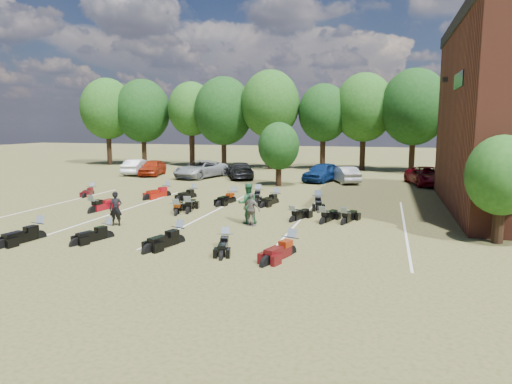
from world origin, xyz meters
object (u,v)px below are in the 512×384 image
(person_black, at_px, (116,209))
(person_grey, at_px, (252,210))
(person_green, at_px, (248,203))
(motorcycle_3, at_px, (225,248))
(car_4, at_px, (322,172))
(car_0, at_px, (153,168))
(motorcycle_7, at_px, (93,213))
(motorcycle_14, at_px, (92,194))

(person_black, height_order, person_grey, person_black)
(person_green, xyz_separation_m, motorcycle_3, (0.47, -4.52, -0.98))
(car_4, relative_size, person_grey, 2.92)
(car_0, xyz_separation_m, motorcycle_7, (5.77, -17.24, -0.74))
(person_green, bearing_deg, person_grey, 98.22)
(person_grey, bearing_deg, motorcycle_14, -5.67)
(person_grey, relative_size, motorcycle_7, 0.65)
(person_grey, bearing_deg, person_black, 35.18)
(car_4, bearing_deg, person_grey, -74.75)
(motorcycle_3, bearing_deg, person_black, 146.14)
(person_grey, bearing_deg, motorcycle_7, 15.19)
(person_green, bearing_deg, motorcycle_7, -25.39)
(person_green, distance_m, person_grey, 0.70)
(motorcycle_14, bearing_deg, person_green, -40.01)
(car_0, xyz_separation_m, person_green, (14.67, -17.48, 0.24))
(car_0, relative_size, motorcycle_14, 2.18)
(person_green, bearing_deg, car_4, -118.06)
(car_0, xyz_separation_m, person_black, (8.83, -19.71, 0.08))
(person_black, xyz_separation_m, person_grey, (6.20, 1.66, -0.02))
(car_4, height_order, motorcycle_3, car_4)
(person_black, height_order, person_green, person_green)
(motorcycle_3, relative_size, motorcycle_7, 0.82)
(car_4, height_order, motorcycle_14, car_4)
(person_grey, xyz_separation_m, motorcycle_14, (-13.35, 6.47, -0.80))
(person_black, xyz_separation_m, person_green, (5.84, 2.24, 0.16))
(person_green, xyz_separation_m, motorcycle_14, (-12.99, 5.89, -0.98))
(person_black, bearing_deg, motorcycle_14, 113.88)
(motorcycle_7, bearing_deg, car_0, -66.43)
(person_grey, relative_size, motorcycle_14, 0.80)
(person_black, bearing_deg, motorcycle_3, -37.35)
(person_green, height_order, motorcycle_3, person_green)
(car_0, height_order, motorcycle_14, car_0)
(motorcycle_7, distance_m, motorcycle_14, 6.98)
(person_black, height_order, motorcycle_7, person_black)
(person_grey, distance_m, motorcycle_14, 14.86)
(person_green, relative_size, motorcycle_3, 0.97)
(person_black, distance_m, person_green, 6.25)
(motorcycle_3, bearing_deg, motorcycle_7, 139.14)
(person_grey, height_order, motorcycle_14, person_grey)
(person_green, distance_m, motorcycle_14, 14.30)
(motorcycle_3, bearing_deg, person_green, 81.95)
(car_0, bearing_deg, person_green, -61.87)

